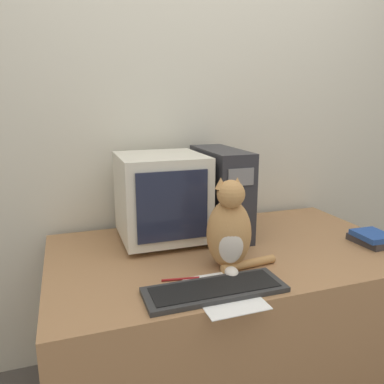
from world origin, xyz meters
The scene contains 9 objects.
wall_back centered at (0.00, 0.97, 1.25)m, with size 7.00×0.05×2.50m.
desk centered at (0.00, 0.45, 0.37)m, with size 1.56×0.90×0.74m.
crt_monitor centered at (-0.26, 0.66, 0.95)m, with size 0.38×0.40×0.41m.
computer_tower centered at (0.04, 0.66, 0.95)m, with size 0.17×0.44×0.42m.
keyboard centered at (-0.21, 0.11, 0.75)m, with size 0.50×0.17×0.02m.
cat centered at (-0.08, 0.28, 0.90)m, with size 0.30×0.23×0.37m.
book_stack centered at (0.64, 0.29, 0.77)m, with size 0.14×0.19×0.06m.
pen centered at (-0.30, 0.23, 0.75)m, with size 0.14×0.03×0.01m.
paper_sheet centered at (-0.18, 0.09, 0.74)m, with size 0.21×0.30×0.00m.
Camera 1 is at (-0.67, -0.98, 1.38)m, focal length 35.00 mm.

